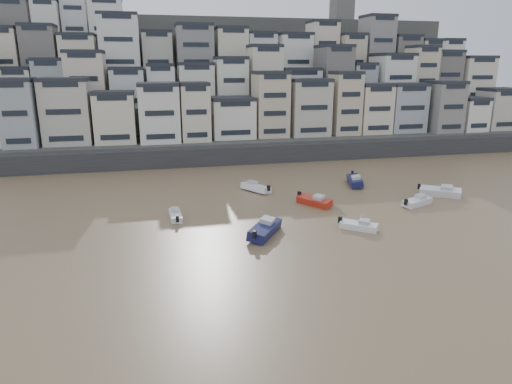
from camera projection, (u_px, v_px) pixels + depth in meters
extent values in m
cube|color=#38383A|center=(233.00, 155.00, 89.66)|extent=(140.00, 3.00, 3.50)
cube|color=#4C4C47|center=(250.00, 147.00, 97.25)|extent=(140.00, 14.00, 4.00)
cube|color=#4C4C47|center=(239.00, 126.00, 107.69)|extent=(140.00, 14.00, 10.00)
cube|color=#4C4C47|center=(230.00, 104.00, 117.86)|extent=(140.00, 14.00, 18.00)
cube|color=#4C4C47|center=(222.00, 86.00, 128.03)|extent=(140.00, 16.00, 26.00)
cube|color=#4C4C47|center=(215.00, 74.00, 140.35)|extent=(140.00, 18.00, 32.00)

